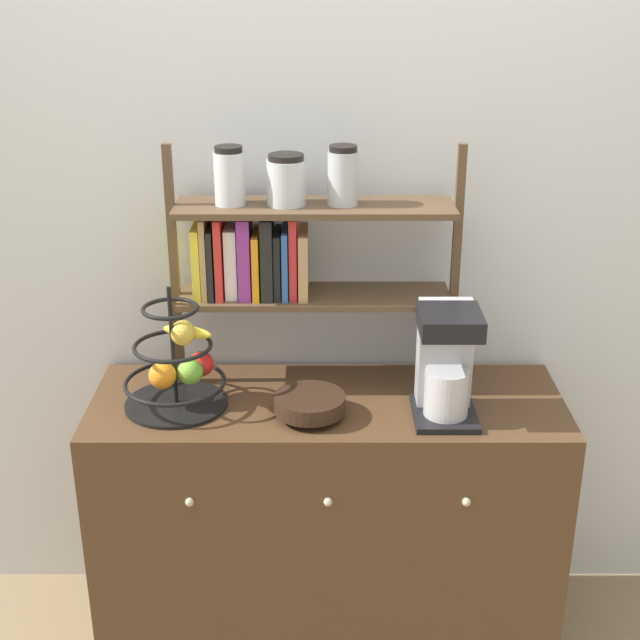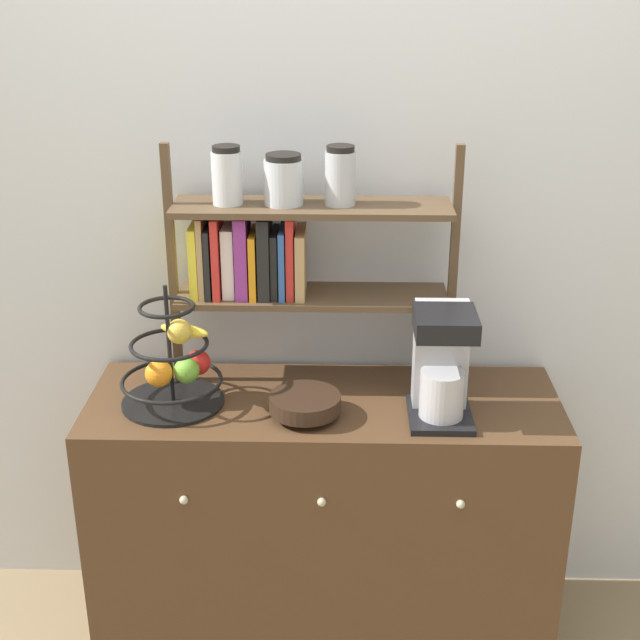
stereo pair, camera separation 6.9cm
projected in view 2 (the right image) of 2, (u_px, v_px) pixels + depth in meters
name	position (u px, v px, depth m)	size (l,w,h in m)	color
wall_back	(326.00, 209.00, 2.61)	(7.00, 0.05, 2.60)	silver
sideboard	(324.00, 520.00, 2.69)	(1.35, 0.49, 0.82)	#4C331E
coffee_maker	(442.00, 363.00, 2.40)	(0.17, 0.21, 0.31)	black
fruit_stand	(175.00, 366.00, 2.48)	(0.29, 0.29, 0.36)	black
wooden_bowl	(305.00, 404.00, 2.44)	(0.20, 0.20, 0.06)	black
shelf_hutch	(277.00, 241.00, 2.49)	(0.82, 0.20, 0.71)	brown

